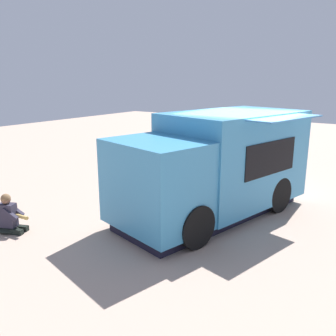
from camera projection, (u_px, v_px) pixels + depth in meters
ground_plane at (240, 209)px, 8.96m from camera, size 40.00×40.00×0.00m
food_truck at (216, 167)px, 8.40m from camera, size 3.61×5.34×2.44m
person_customer at (9, 218)px, 7.57m from camera, size 0.82×0.60×0.86m
planter_flowering_near at (168, 155)px, 13.54m from camera, size 0.52×0.52×0.75m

